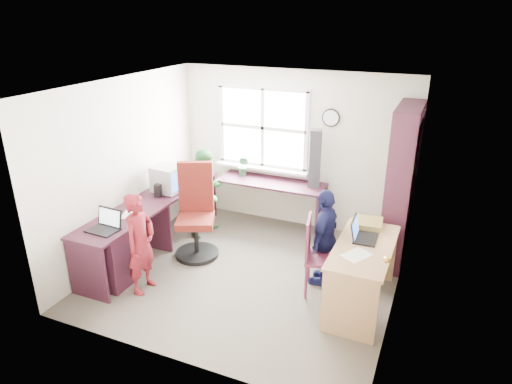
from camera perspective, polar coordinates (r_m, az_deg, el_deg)
room at (r=5.53m, az=-0.52°, el=1.05°), size 3.64×3.44×2.44m
l_desk at (r=6.15m, az=-13.32°, el=-5.06°), size 2.38×2.95×0.75m
right_desk at (r=5.29m, az=13.20°, el=-8.54°), size 0.62×1.33×0.76m
bookshelf at (r=6.23m, az=17.62°, el=0.31°), size 0.30×1.02×2.10m
swivel_chair at (r=6.28m, az=-7.50°, el=-3.06°), size 0.79×0.79×1.29m
wooden_chair at (r=5.45m, az=7.68°, el=-7.55°), size 0.49×0.49×0.96m
crt_monitor at (r=6.59m, az=-11.00°, el=1.59°), size 0.42×0.38×0.38m
laptop_left at (r=5.70m, az=-18.27°, el=-3.92°), size 0.37×0.31×0.24m
laptop_right at (r=5.31m, az=13.03°, el=-5.15°), size 0.30×0.35×0.24m
speaker_a at (r=6.48m, az=-12.13°, el=0.18°), size 0.11×0.11×0.18m
speaker_b at (r=6.97m, az=-8.85°, el=1.96°), size 0.10×0.10×0.18m
cd_tower at (r=6.66m, az=7.36°, el=4.17°), size 0.21×0.20×0.85m
game_box at (r=5.65m, az=13.87°, el=-3.78°), size 0.36×0.36×0.07m
paper_a at (r=6.04m, az=-15.36°, el=-2.69°), size 0.29×0.35×0.00m
paper_b at (r=4.98m, az=12.43°, el=-7.70°), size 0.34×0.37×0.00m
potted_plant at (r=7.11m, az=-1.60°, el=3.24°), size 0.21×0.18×0.32m
person_red at (r=5.56m, az=-14.25°, el=-6.25°), size 0.30×0.46×1.25m
person_green at (r=6.81m, az=-6.09°, el=-0.01°), size 0.59×0.71×1.31m
person_navy at (r=5.60m, az=8.57°, el=-5.62°), size 0.36×0.74×1.23m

